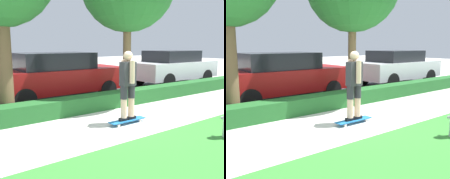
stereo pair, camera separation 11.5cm
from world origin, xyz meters
TOP-DOWN VIEW (x-y plane):
  - ground_plane at (0.00, 0.00)m, footprint 60.00×60.00m
  - street_asphalt at (0.00, 4.20)m, footprint 18.67×5.00m
  - hedge_row at (0.00, 1.60)m, footprint 18.67×0.60m
  - skateboard at (-0.02, -0.04)m, footprint 1.01×0.24m
  - skater_person at (-0.02, -0.04)m, footprint 0.50×0.43m
  - parked_car_middle at (-0.14, 3.58)m, footprint 4.78×1.97m
  - parked_car_rear at (5.81, 3.50)m, footprint 4.43×2.03m

SIDE VIEW (x-z plane):
  - ground_plane at x=0.00m, z-range 0.00..0.00m
  - street_asphalt at x=0.00m, z-range 0.00..0.01m
  - skateboard at x=-0.02m, z-range 0.03..0.13m
  - hedge_row at x=0.00m, z-range 0.00..0.46m
  - parked_car_middle at x=-0.14m, z-range 0.03..1.67m
  - parked_car_rear at x=5.81m, z-range 0.05..1.68m
  - skater_person at x=-0.02m, z-range 0.15..1.82m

